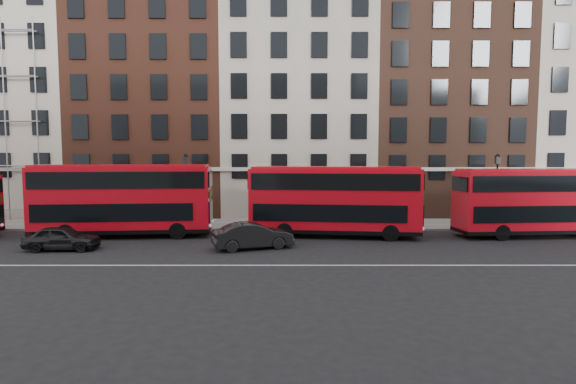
{
  "coord_description": "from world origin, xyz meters",
  "views": [
    {
      "loc": [
        -0.92,
        -23.42,
        5.36
      ],
      "look_at": [
        -0.9,
        5.0,
        3.0
      ],
      "focal_mm": 28.0,
      "sensor_mm": 36.0,
      "label": 1
    }
  ],
  "objects_px": {
    "bus_b": "(123,198)",
    "bus_c": "(334,199)",
    "bus_d": "(537,200)",
    "car_front": "(253,236)",
    "car_rear": "(62,238)"
  },
  "relations": [
    {
      "from": "car_front",
      "to": "car_rear",
      "type": "bearing_deg",
      "value": 73.16
    },
    {
      "from": "bus_d",
      "to": "bus_c",
      "type": "bearing_deg",
      "value": 175.32
    },
    {
      "from": "car_rear",
      "to": "car_front",
      "type": "bearing_deg",
      "value": -90.87
    },
    {
      "from": "bus_c",
      "to": "bus_d",
      "type": "height_order",
      "value": "bus_c"
    },
    {
      "from": "car_front",
      "to": "bus_c",
      "type": "bearing_deg",
      "value": -71.85
    },
    {
      "from": "car_front",
      "to": "bus_b",
      "type": "bearing_deg",
      "value": 47.86
    },
    {
      "from": "bus_b",
      "to": "bus_d",
      "type": "relative_size",
      "value": 1.06
    },
    {
      "from": "bus_b",
      "to": "bus_c",
      "type": "relative_size",
      "value": 1.02
    },
    {
      "from": "bus_b",
      "to": "bus_d",
      "type": "distance_m",
      "value": 27.05
    },
    {
      "from": "bus_b",
      "to": "bus_c",
      "type": "xyz_separation_m",
      "value": [
        13.77,
        0.01,
        -0.07
      ]
    },
    {
      "from": "bus_b",
      "to": "bus_c",
      "type": "bearing_deg",
      "value": -5.06
    },
    {
      "from": "bus_d",
      "to": "car_rear",
      "type": "height_order",
      "value": "bus_d"
    },
    {
      "from": "bus_b",
      "to": "bus_d",
      "type": "bearing_deg",
      "value": -5.09
    },
    {
      "from": "bus_b",
      "to": "car_rear",
      "type": "height_order",
      "value": "bus_b"
    },
    {
      "from": "car_rear",
      "to": "car_front",
      "type": "height_order",
      "value": "car_front"
    }
  ]
}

